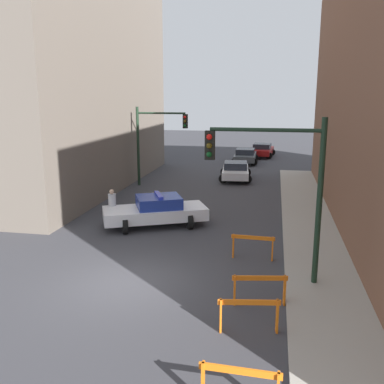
% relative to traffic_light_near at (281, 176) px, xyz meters
% --- Properties ---
extents(ground_plane, '(120.00, 120.00, 0.00)m').
position_rel_traffic_light_near_xyz_m(ground_plane, '(-4.73, -0.96, -3.53)').
color(ground_plane, '#38383D').
extents(sidewalk_right, '(2.40, 44.00, 0.12)m').
position_rel_traffic_light_near_xyz_m(sidewalk_right, '(1.47, -0.96, -3.47)').
color(sidewalk_right, '#9E998E').
rests_on(sidewalk_right, ground_plane).
extents(building_corner_left, '(14.00, 20.00, 19.67)m').
position_rel_traffic_light_near_xyz_m(building_corner_left, '(-16.73, 13.04, 6.31)').
color(building_corner_left, '#6B6056').
rests_on(building_corner_left, ground_plane).
extents(traffic_light_near, '(3.64, 0.35, 5.20)m').
position_rel_traffic_light_near_xyz_m(traffic_light_near, '(0.00, 0.00, 0.00)').
color(traffic_light_near, black).
rests_on(traffic_light_near, sidewalk_right).
extents(traffic_light_far, '(3.44, 0.35, 5.20)m').
position_rel_traffic_light_near_xyz_m(traffic_light_far, '(-8.03, 13.92, -0.13)').
color(traffic_light_far, black).
rests_on(traffic_light_far, ground_plane).
extents(police_car, '(5.04, 3.65, 1.52)m').
position_rel_traffic_light_near_xyz_m(police_car, '(-5.51, 5.23, -2.81)').
color(police_car, white).
rests_on(police_car, ground_plane).
extents(parked_car_near, '(2.50, 4.43, 1.31)m').
position_rel_traffic_light_near_xyz_m(parked_car_near, '(-2.91, 17.00, -2.86)').
color(parked_car_near, silver).
rests_on(parked_car_near, ground_plane).
extents(parked_car_mid, '(2.30, 4.31, 1.31)m').
position_rel_traffic_light_near_xyz_m(parked_car_mid, '(-2.76, 24.77, -2.86)').
color(parked_car_mid, '#474C51').
rests_on(parked_car_mid, ground_plane).
extents(parked_car_far, '(2.56, 4.46, 1.31)m').
position_rel_traffic_light_near_xyz_m(parked_car_far, '(-1.41, 29.15, -2.86)').
color(parked_car_far, maroon).
rests_on(parked_car_far, ground_plane).
extents(pedestrian_crossing, '(0.49, 0.49, 1.66)m').
position_rel_traffic_light_near_xyz_m(pedestrian_crossing, '(-7.61, 5.18, -2.67)').
color(pedestrian_crossing, '#382D23').
rests_on(pedestrian_crossing, ground_plane).
extents(barrier_front, '(1.60, 0.21, 0.90)m').
position_rel_traffic_light_near_xyz_m(barrier_front, '(-0.71, -5.96, -2.91)').
color(barrier_front, orange).
rests_on(barrier_front, ground_plane).
extents(barrier_mid, '(1.59, 0.41, 0.90)m').
position_rel_traffic_light_near_xyz_m(barrier_mid, '(-0.71, -3.15, -2.91)').
color(barrier_mid, orange).
rests_on(barrier_mid, ground_plane).
extents(barrier_back, '(1.58, 0.42, 0.90)m').
position_rel_traffic_light_near_xyz_m(barrier_back, '(-0.50, -1.62, -2.91)').
color(barrier_back, orange).
rests_on(barrier_back, ground_plane).
extents(barrier_corner, '(1.60, 0.21, 0.90)m').
position_rel_traffic_light_near_xyz_m(barrier_corner, '(-0.88, 1.92, -2.91)').
color(barrier_corner, orange).
rests_on(barrier_corner, ground_plane).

